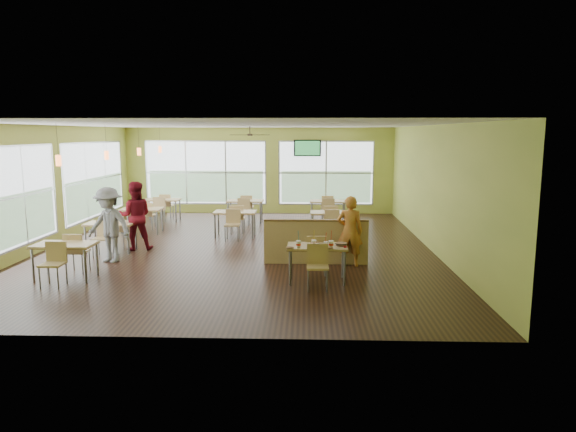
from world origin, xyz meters
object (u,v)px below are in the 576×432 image
(man_plaid, at_px, (350,231))
(main_table, at_px, (317,251))
(half_wall_divider, at_px, (316,241))
(food_basket, at_px, (341,244))

(man_plaid, bearing_deg, main_table, 67.63)
(half_wall_divider, xyz_separation_m, food_basket, (0.48, -1.44, 0.26))
(man_plaid, height_order, food_basket, man_plaid)
(main_table, distance_m, man_plaid, 1.50)
(man_plaid, bearing_deg, food_basket, 85.92)
(half_wall_divider, bearing_deg, main_table, -90.00)
(main_table, xyz_separation_m, half_wall_divider, (0.00, 1.45, -0.11))
(half_wall_divider, relative_size, man_plaid, 1.49)
(half_wall_divider, bearing_deg, man_plaid, -12.28)
(main_table, bearing_deg, man_plaid, 59.26)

